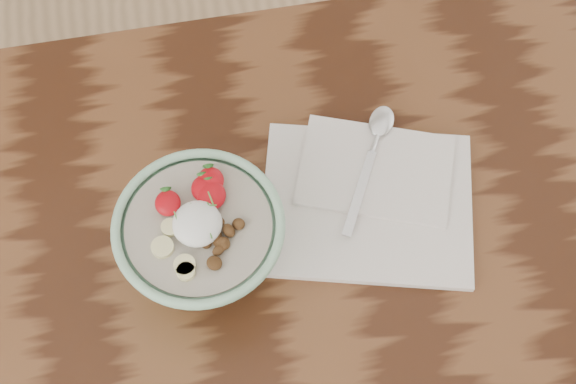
% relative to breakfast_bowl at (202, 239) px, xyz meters
% --- Properties ---
extents(table, '(1.60, 0.90, 0.75)m').
position_rel_breakfast_bowl_xyz_m(table, '(0.03, -0.07, -0.16)').
color(table, '#361A0D').
rests_on(table, ground).
extents(breakfast_bowl, '(0.20, 0.20, 0.14)m').
position_rel_breakfast_bowl_xyz_m(breakfast_bowl, '(0.00, 0.00, 0.00)').
color(breakfast_bowl, '#95C9A5').
rests_on(breakfast_bowl, table).
extents(napkin, '(0.32, 0.28, 0.02)m').
position_rel_breakfast_bowl_xyz_m(napkin, '(0.22, 0.05, -0.06)').
color(napkin, white).
rests_on(napkin, table).
extents(spoon, '(0.12, 0.19, 0.01)m').
position_rel_breakfast_bowl_xyz_m(spoon, '(0.25, 0.12, -0.05)').
color(spoon, silver).
rests_on(spoon, napkin).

